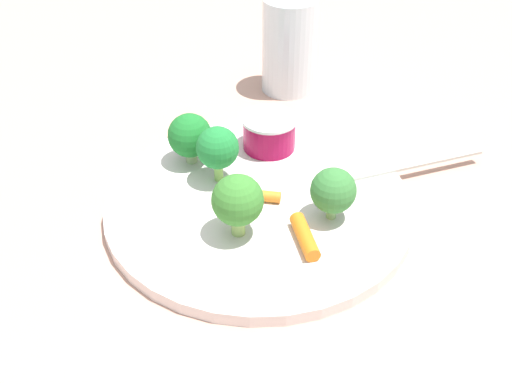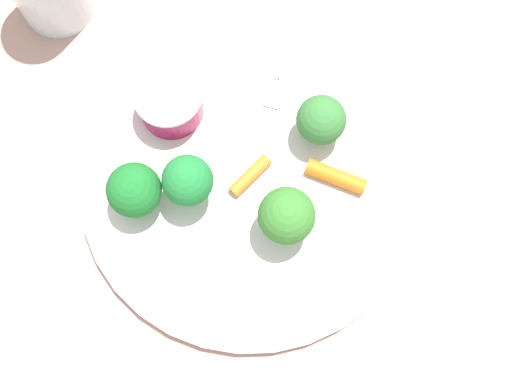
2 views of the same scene
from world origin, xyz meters
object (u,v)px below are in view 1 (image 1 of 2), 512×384
object	(u,v)px
broccoli_floret_1	(190,136)
carrot_stick_1	(256,198)
sauce_cup	(269,133)
drinking_glass	(289,45)
plate	(259,205)
fork	(401,168)
broccoli_floret_0	(333,191)
broccoli_floret_2	(218,148)
broccoli_floret_3	(238,201)
carrot_stick_0	(305,236)

from	to	relation	value
broccoli_floret_1	carrot_stick_1	world-z (taller)	broccoli_floret_1
sauce_cup	drinking_glass	xyz separation A→B (m)	(-0.09, 0.12, 0.03)
plate	fork	world-z (taller)	fork
carrot_stick_1	drinking_glass	bearing A→B (deg)	128.79
fork	drinking_glass	distance (m)	0.22
plate	fork	distance (m)	0.15
drinking_glass	carrot_stick_1	bearing A→B (deg)	-51.21
plate	sauce_cup	size ratio (longest dim) A/B	5.07
sauce_cup	carrot_stick_1	size ratio (longest dim) A/B	1.38
broccoli_floret_0	broccoli_floret_2	xyz separation A→B (m)	(-0.11, -0.04, 0.01)
broccoli_floret_0	fork	distance (m)	0.11
sauce_cup	broccoli_floret_0	bearing A→B (deg)	-16.64
broccoli_floret_3	carrot_stick_0	size ratio (longest dim) A/B	1.16
sauce_cup	fork	bearing A→B (deg)	30.95
broccoli_floret_0	carrot_stick_1	distance (m)	0.07
drinking_glass	fork	bearing A→B (deg)	-13.20
sauce_cup	carrot_stick_0	world-z (taller)	sauce_cup
drinking_glass	broccoli_floret_3	bearing A→B (deg)	-52.87
broccoli_floret_1	carrot_stick_0	distance (m)	0.16
carrot_stick_1	broccoli_floret_0	bearing A→B (deg)	30.61
carrot_stick_0	fork	xyz separation A→B (m)	(-0.01, 0.15, -0.01)
broccoli_floret_1	carrot_stick_1	size ratio (longest dim) A/B	1.29
sauce_cup	broccoli_floret_0	world-z (taller)	broccoli_floret_0
plate	carrot_stick_1	bearing A→B (deg)	-77.59
sauce_cup	broccoli_floret_1	distance (m)	0.08
broccoli_floret_1	carrot_stick_0	bearing A→B (deg)	-1.01
plate	broccoli_floret_0	world-z (taller)	broccoli_floret_0
broccoli_floret_1	drinking_glass	size ratio (longest dim) A/B	0.46
broccoli_floret_3	sauce_cup	bearing A→B (deg)	125.89
sauce_cup	broccoli_floret_0	xyz separation A→B (m)	(0.12, -0.04, 0.01)
broccoli_floret_1	carrot_stick_1	distance (m)	0.10
carrot_stick_1	fork	distance (m)	0.15
carrot_stick_0	plate	bearing A→B (deg)	171.45
broccoli_floret_3	plate	bearing A→B (deg)	116.84
carrot_stick_0	drinking_glass	world-z (taller)	drinking_glass
broccoli_floret_0	carrot_stick_0	size ratio (longest dim) A/B	0.99
broccoli_floret_1	carrot_stick_0	xyz separation A→B (m)	(0.16, -0.00, -0.02)
plate	fork	size ratio (longest dim) A/B	1.71
carrot_stick_0	broccoli_floret_3	bearing A→B (deg)	-144.27
broccoli_floret_3	carrot_stick_0	xyz separation A→B (m)	(0.05, 0.03, -0.03)
sauce_cup	broccoli_floret_2	bearing A→B (deg)	-83.09
broccoli_floret_2	carrot_stick_0	bearing A→B (deg)	-1.59
plate	sauce_cup	xyz separation A→B (m)	(-0.06, 0.07, 0.02)
drinking_glass	broccoli_floret_0	bearing A→B (deg)	-35.91
carrot_stick_1	fork	size ratio (longest dim) A/B	0.24
broccoli_floret_1	broccoli_floret_2	size ratio (longest dim) A/B	0.92
carrot_stick_1	broccoli_floret_1	bearing A→B (deg)	-177.90
broccoli_floret_0	drinking_glass	distance (m)	0.26
plate	broccoli_floret_0	distance (m)	0.08
broccoli_floret_0	fork	size ratio (longest dim) A/B	0.30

